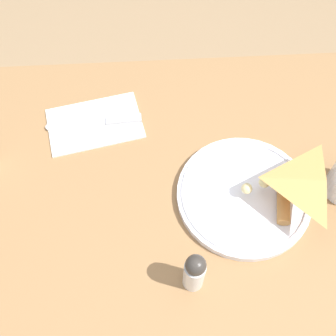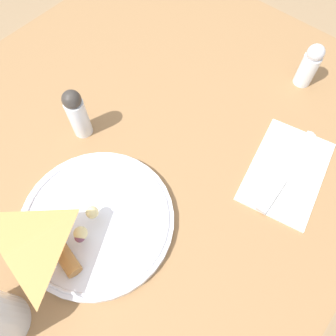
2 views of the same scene
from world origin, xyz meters
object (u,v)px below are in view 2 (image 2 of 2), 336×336
Objects in this scene: salt_shaker at (310,65)px; butter_knife at (285,174)px; dining_table at (141,168)px; plate_pizza at (94,221)px; pepper_shaker at (77,113)px; napkin_folded at (287,171)px.

butter_knife is at bearing -158.00° from salt_shaker.
plate_pizza is (-0.16, -0.06, 0.12)m from dining_table.
dining_table is 0.41m from salt_shaker.
pepper_shaker reaches higher than plate_pizza.
butter_knife is (0.12, -0.25, 0.11)m from dining_table.
salt_shaker reaches higher than dining_table.
salt_shaker is 0.47m from pepper_shaker.
pepper_shaker reaches higher than napkin_folded.
salt_shaker is (0.34, -0.16, 0.15)m from dining_table.
napkin_folded is (0.29, -0.19, -0.01)m from plate_pizza.
butter_knife reaches higher than napkin_folded.
napkin_folded is at bearing -157.15° from salt_shaker.
plate_pizza is at bearing -126.81° from pepper_shaker.
napkin_folded is 1.96× the size of pepper_shaker.
napkin_folded is at bearing -0.00° from butter_knife.
salt_shaker is (0.22, 0.09, 0.04)m from butter_knife.
dining_table is 10.64× the size of salt_shaker.
plate_pizza reaches higher than butter_knife.
dining_table is at bearing -63.10° from pepper_shaker.
butter_knife is (-0.01, -0.00, 0.00)m from napkin_folded.
pepper_shaker reaches higher than salt_shaker.
dining_table is 4.00× the size of plate_pizza.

